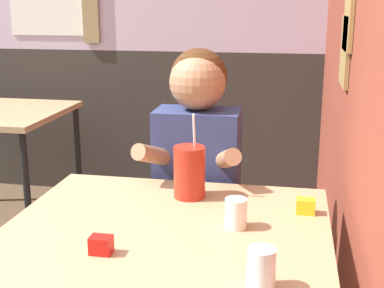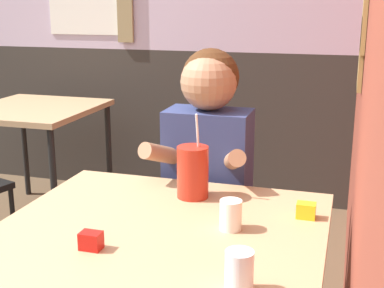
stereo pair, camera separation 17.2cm
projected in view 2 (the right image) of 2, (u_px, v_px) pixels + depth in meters
name	position (u px, v px, depth m)	size (l,w,h in m)	color
brick_wall_right	(373.00, 26.00, 2.20)	(0.08, 4.77, 2.70)	brown
back_wall	(162.00, 15.00, 3.91)	(5.78, 0.09, 2.70)	silver
main_table	(159.00, 249.00, 1.64)	(0.99, 0.92, 0.78)	tan
background_table	(34.00, 119.00, 3.53)	(0.78, 0.83, 0.78)	tan
person_seated	(208.00, 190.00, 2.21)	(0.42, 0.42, 1.27)	navy
cocktail_pitcher	(193.00, 172.00, 1.86)	(0.11, 0.11, 0.30)	#B22819
glass_near_pitcher	(239.00, 272.00, 1.26)	(0.07, 0.07, 0.10)	silver
glass_center	(231.00, 215.00, 1.61)	(0.07, 0.07, 0.09)	silver
condiment_ketchup	(91.00, 241.00, 1.48)	(0.06, 0.04, 0.05)	#B7140F
condiment_mustard	(306.00, 211.00, 1.70)	(0.06, 0.04, 0.05)	yellow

